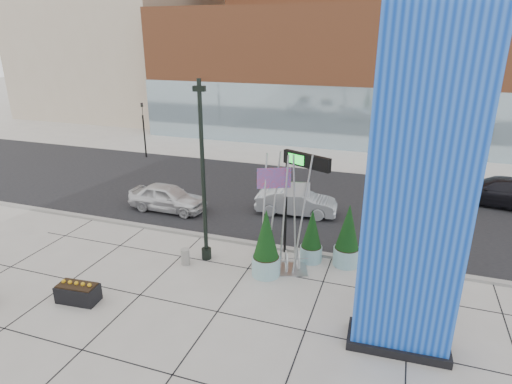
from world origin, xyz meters
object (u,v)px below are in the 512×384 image
(lamp_post, at_px, (204,191))
(car_white_west, at_px, (168,198))
(overhead_street_sign, at_px, (306,167))
(car_silver_mid, at_px, (296,202))
(public_art_sculpture, at_px, (281,242))
(concrete_bollard, at_px, (185,257))
(blue_pylon, at_px, (417,199))

(lamp_post, relative_size, car_white_west, 1.75)
(overhead_street_sign, bearing_deg, car_silver_mid, 131.80)
(public_art_sculpture, xyz_separation_m, concrete_bollard, (-3.75, -0.78, -0.92))
(lamp_post, xyz_separation_m, concrete_bollard, (-0.59, -0.72, -2.63))
(public_art_sculpture, relative_size, overhead_street_sign, 1.06)
(lamp_post, bearing_deg, blue_pylon, -21.28)
(lamp_post, bearing_deg, car_white_west, 135.46)
(public_art_sculpture, height_order, overhead_street_sign, public_art_sculpture)
(lamp_post, xyz_separation_m, car_white_west, (-4.15, 4.08, -2.26))
(blue_pylon, distance_m, public_art_sculpture, 6.40)
(concrete_bollard, bearing_deg, car_silver_mid, 65.59)
(lamp_post, relative_size, concrete_bollard, 10.76)
(concrete_bollard, relative_size, car_white_west, 0.16)
(car_white_west, relative_size, car_silver_mid, 1.01)
(public_art_sculpture, distance_m, car_silver_mid, 5.78)
(concrete_bollard, distance_m, car_silver_mid, 7.13)
(car_silver_mid, bearing_deg, blue_pylon, -154.47)
(blue_pylon, height_order, public_art_sculpture, blue_pylon)
(lamp_post, distance_m, car_silver_mid, 6.63)
(public_art_sculpture, height_order, car_silver_mid, public_art_sculpture)
(public_art_sculpture, relative_size, concrete_bollard, 7.08)
(overhead_street_sign, relative_size, car_white_west, 1.09)
(lamp_post, bearing_deg, overhead_street_sign, 23.27)
(public_art_sculpture, distance_m, car_white_west, 8.36)
(car_silver_mid, bearing_deg, car_white_west, 98.76)
(car_white_west, xyz_separation_m, car_silver_mid, (6.50, 1.67, -0.03))
(public_art_sculpture, bearing_deg, overhead_street_sign, 51.07)
(blue_pylon, distance_m, concrete_bollard, 9.57)
(car_white_west, bearing_deg, concrete_bollard, -142.76)
(concrete_bollard, xyz_separation_m, overhead_street_sign, (4.27, 2.31, 3.52))
(car_white_west, bearing_deg, lamp_post, -133.82)
(lamp_post, height_order, car_silver_mid, lamp_post)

